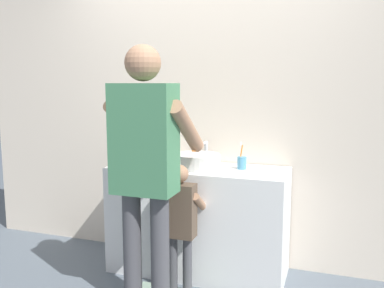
{
  "coord_description": "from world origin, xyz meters",
  "views": [
    {
      "loc": [
        0.99,
        -2.72,
        1.51
      ],
      "look_at": [
        0.0,
        0.15,
        1.06
      ],
      "focal_mm": 38.83,
      "sensor_mm": 36.0,
      "label": 1
    }
  ],
  "objects_px": {
    "soap_bottle": "(162,155)",
    "child_toddler": "(180,218)",
    "adult_parent": "(146,156)",
    "toothbrush_cup": "(242,162)"
  },
  "relations": [
    {
      "from": "soap_bottle",
      "to": "adult_parent",
      "type": "distance_m",
      "value": 0.76
    },
    {
      "from": "toothbrush_cup",
      "to": "child_toddler",
      "type": "bearing_deg",
      "value": -126.36
    },
    {
      "from": "soap_bottle",
      "to": "child_toddler",
      "type": "xyz_separation_m",
      "value": [
        0.34,
        -0.47,
        -0.35
      ]
    },
    {
      "from": "toothbrush_cup",
      "to": "adult_parent",
      "type": "height_order",
      "value": "adult_parent"
    },
    {
      "from": "soap_bottle",
      "to": "adult_parent",
      "type": "height_order",
      "value": "adult_parent"
    },
    {
      "from": "soap_bottle",
      "to": "toothbrush_cup",
      "type": "bearing_deg",
      "value": -1.69
    },
    {
      "from": "toothbrush_cup",
      "to": "adult_parent",
      "type": "xyz_separation_m",
      "value": [
        -0.48,
        -0.7,
        0.14
      ]
    },
    {
      "from": "soap_bottle",
      "to": "child_toddler",
      "type": "bearing_deg",
      "value": -54.18
    },
    {
      "from": "toothbrush_cup",
      "to": "child_toddler",
      "type": "distance_m",
      "value": 0.65
    },
    {
      "from": "child_toddler",
      "to": "adult_parent",
      "type": "distance_m",
      "value": 0.56
    }
  ]
}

